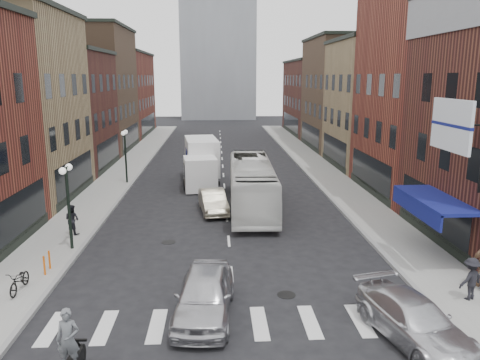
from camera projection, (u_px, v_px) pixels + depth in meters
name	position (u px, v px, depth m)	size (l,w,h in m)	color
ground	(232.00, 285.00, 18.47)	(160.00, 160.00, 0.00)	black
sidewalk_left	(123.00, 173.00, 39.47)	(3.00, 74.00, 0.15)	gray
sidewalk_right	(322.00, 171.00, 40.33)	(3.00, 74.00, 0.15)	gray
curb_left	(141.00, 174.00, 39.57)	(0.20, 74.00, 0.16)	gray
curb_right	(304.00, 172.00, 40.27)	(0.20, 74.00, 0.16)	gray
crosswalk_stripes	(236.00, 324.00, 15.55)	(12.00, 2.20, 0.01)	silver
bldg_left_mid_b	(47.00, 111.00, 40.00)	(10.30, 10.20, 10.30)	#461D19
bldg_left_far_a	(82.00, 90.00, 50.40)	(10.30, 12.20, 13.30)	brown
bldg_left_far_b	(111.00, 94.00, 64.26)	(10.30, 16.20, 11.30)	maroon
bldg_right_mid_a	(448.00, 90.00, 31.32)	(10.30, 10.20, 14.30)	maroon
bldg_right_mid_b	(391.00, 104.00, 41.40)	(10.30, 10.20, 11.30)	#917650
bldg_right_far_a	(355.00, 94.00, 52.01)	(10.30, 12.20, 12.30)	brown
bldg_right_far_b	(326.00, 97.00, 65.88)	(10.30, 16.20, 10.30)	#461D19
awning_blue	(430.00, 201.00, 20.79)	(1.80, 5.00, 0.78)	navy
billboard_sign	(453.00, 127.00, 18.06)	(1.52, 3.00, 3.70)	black
streetlamp_near	(68.00, 191.00, 21.37)	(0.32, 1.22, 4.11)	black
streetlamp_far	(125.00, 146.00, 35.01)	(0.32, 1.22, 4.11)	black
bike_rack	(47.00, 263.00, 19.24)	(0.08, 0.68, 0.80)	#D8590C
box_truck	(201.00, 162.00, 35.68)	(2.89, 7.85, 3.32)	white
motorcycle_rider	(70.00, 350.00, 12.22)	(0.63, 2.18, 2.22)	black
transit_bus	(252.00, 185.00, 28.78)	(2.55, 10.91, 3.04)	silver
sedan_left_near	(204.00, 294.00, 15.90)	(1.88, 4.68, 1.59)	silver
sedan_left_far	(213.00, 201.00, 28.21)	(1.43, 4.09, 1.35)	#BFB59B
curb_car	(414.00, 320.00, 14.44)	(1.89, 4.66, 1.35)	silver
parked_bicycle	(20.00, 280.00, 17.50)	(0.57, 1.63, 0.86)	black
ped_left_solo	(72.00, 219.00, 23.78)	(0.75, 0.43, 1.55)	black
ped_right_a	(471.00, 279.00, 16.79)	(1.01, 0.50, 1.57)	black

